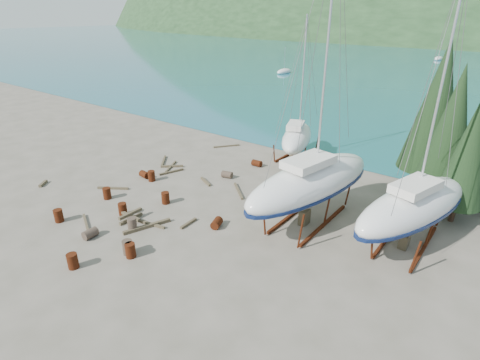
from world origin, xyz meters
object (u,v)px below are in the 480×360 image
Objects in this scene: large_sailboat_far at (414,205)px; small_sailboat_shore at (297,137)px; worker at (280,194)px; large_sailboat_near at (311,181)px.

small_sailboat_shore is (-12.68, 8.63, -0.53)m from large_sailboat_far.
small_sailboat_shore reaches higher than worker.
large_sailboat_far is at bearing -65.11° from worker.
large_sailboat_far is 15.35m from small_sailboat_shore.
small_sailboat_shore is (-6.66, 9.84, -0.81)m from large_sailboat_near.
worker is (-8.66, -0.65, -1.67)m from large_sailboat_far.
large_sailboat_far is at bearing -55.32° from small_sailboat_shore.
worker is (4.02, -9.28, -1.15)m from small_sailboat_shore.
large_sailboat_far is at bearing 21.54° from large_sailboat_near.
large_sailboat_near is 1.12× the size of large_sailboat_far.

